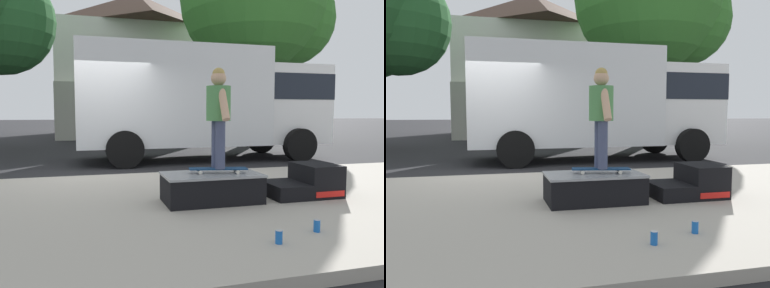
% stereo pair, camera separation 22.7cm
% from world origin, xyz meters
% --- Properties ---
extents(ground_plane, '(140.00, 140.00, 0.00)m').
position_xyz_m(ground_plane, '(0.00, 0.00, 0.00)').
color(ground_plane, black).
extents(sidewalk_slab, '(50.00, 5.00, 0.12)m').
position_xyz_m(sidewalk_slab, '(0.00, -3.00, 0.06)').
color(sidewalk_slab, '#A8A093').
rests_on(sidewalk_slab, ground).
extents(skate_box, '(1.30, 0.72, 0.39)m').
position_xyz_m(skate_box, '(1.38, -3.15, 0.33)').
color(skate_box, black).
rests_on(skate_box, sidewalk_slab).
extents(kicker_ramp, '(1.02, 0.71, 0.46)m').
position_xyz_m(kicker_ramp, '(2.82, -3.15, 0.31)').
color(kicker_ramp, black).
rests_on(kicker_ramp, sidewalk_slab).
extents(skateboard, '(0.80, 0.35, 0.07)m').
position_xyz_m(skateboard, '(1.47, -3.15, 0.56)').
color(skateboard, navy).
rests_on(skateboard, skate_box).
extents(skater_kid, '(0.32, 0.69, 1.34)m').
position_xyz_m(skater_kid, '(1.47, -3.15, 1.36)').
color(skater_kid, '#3F4766').
rests_on(skater_kid, skateboard).
extents(soda_can, '(0.07, 0.07, 0.13)m').
position_xyz_m(soda_can, '(1.46, -4.85, 0.18)').
color(soda_can, '#1959B2').
rests_on(soda_can, sidewalk_slab).
extents(soda_can_b, '(0.07, 0.07, 0.13)m').
position_xyz_m(soda_can_b, '(1.99, -4.65, 0.18)').
color(soda_can_b, '#1959B2').
rests_on(soda_can_b, sidewalk_slab).
extents(box_truck, '(6.91, 2.63, 3.05)m').
position_xyz_m(box_truck, '(2.99, 2.20, 1.70)').
color(box_truck, silver).
rests_on(box_truck, ground).
extents(street_tree_main, '(6.52, 5.93, 8.92)m').
position_xyz_m(street_tree_main, '(6.70, 6.47, 5.78)').
color(street_tree_main, brown).
rests_on(street_tree_main, ground).
extents(house_behind, '(9.54, 8.23, 8.40)m').
position_xyz_m(house_behind, '(2.76, 14.90, 4.24)').
color(house_behind, silver).
rests_on(house_behind, ground).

